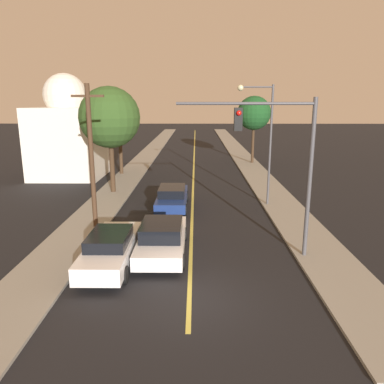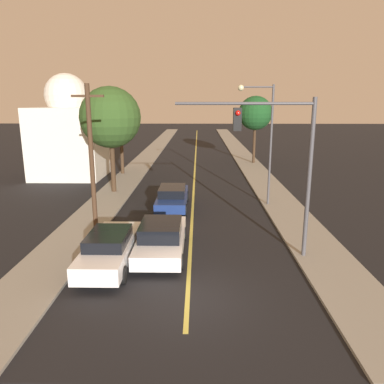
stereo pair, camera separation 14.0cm
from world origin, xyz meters
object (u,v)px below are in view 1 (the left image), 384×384
car_near_lane_front (162,237)px  domed_building_left (68,134)px  car_outer_lane_front (111,248)px  car_near_lane_second (172,197)px  utility_pole_left (91,155)px  tree_left_near (119,117)px  tree_right_near (254,113)px  streetlamp_right (263,129)px  tree_left_far (110,118)px  traffic_signal_mast (280,150)px

car_near_lane_front → domed_building_left: domed_building_left is taller
car_outer_lane_front → car_near_lane_second: bearing=76.8°
utility_pole_left → domed_building_left: (-5.80, 13.82, -0.14)m
car_near_lane_front → car_near_lane_second: car_near_lane_front is taller
car_near_lane_second → tree_left_near: (-5.28, 10.86, 4.40)m
utility_pole_left → tree_right_near: bearing=61.6°
car_near_lane_front → tree_right_near: (7.48, 24.31, 4.53)m
car_outer_lane_front → streetlamp_right: size_ratio=0.70×
tree_left_far → tree_left_near: bearing=96.1°
car_near_lane_front → tree_left_near: (-5.28, 17.99, 4.39)m
traffic_signal_mast → domed_building_left: domed_building_left is taller
car_outer_lane_front → tree_left_far: tree_left_far is taller
tree_left_near → car_near_lane_front: bearing=-73.6°
car_near_lane_front → tree_right_near: tree_right_near is taller
car_outer_lane_front → domed_building_left: domed_building_left is taller
streetlamp_right → tree_left_far: size_ratio=0.99×
utility_pole_left → tree_left_far: tree_left_far is taller
car_outer_lane_front → tree_left_near: tree_left_near is taller
tree_left_far → tree_right_near: (12.03, 13.22, -0.12)m
utility_pole_left → tree_left_near: bearing=95.7°
car_near_lane_front → car_near_lane_second: (-0.00, 7.14, -0.01)m
car_outer_lane_front → tree_right_near: bearing=69.7°
car_near_lane_front → traffic_signal_mast: size_ratio=0.79×
car_near_lane_front → utility_pole_left: bearing=138.6°
utility_pole_left → car_near_lane_front: bearing=-41.4°
domed_building_left → utility_pole_left: bearing=-67.2°
tree_left_near → tree_right_near: (12.77, 6.31, 0.14)m
streetlamp_right → tree_left_near: 14.82m
car_near_lane_front → domed_building_left: 19.93m
car_near_lane_second → traffic_signal_mast: 9.71m
utility_pole_left → tree_left_near: utility_pole_left is taller
utility_pole_left → traffic_signal_mast: bearing=-23.1°
traffic_signal_mast → streetlamp_right: bearing=85.2°
utility_pole_left → tree_left_near: size_ratio=1.06×
car_near_lane_second → utility_pole_left: utility_pole_left is taller
car_near_lane_front → tree_right_near: size_ratio=0.75×
traffic_signal_mast → domed_building_left: (-14.48, 17.52, -0.84)m
car_near_lane_second → domed_building_left: size_ratio=0.59×
car_outer_lane_front → streetlamp_right: streetlamp_right is taller
utility_pole_left → tree_left_near: 14.75m
car_near_lane_second → traffic_signal_mast: (4.86, -7.46, 3.86)m
tree_left_far → tree_right_near: tree_left_far is taller
car_outer_lane_front → tree_left_far: (-2.58, 12.32, 4.63)m
car_near_lane_second → tree_left_near: tree_left_near is taller
traffic_signal_mast → utility_pole_left: bearing=156.9°
streetlamp_right → tree_right_near: 16.54m
car_near_lane_front → traffic_signal_mast: traffic_signal_mast is taller
domed_building_left → tree_right_near: bearing=22.6°
traffic_signal_mast → tree_right_near: (2.62, 24.63, 0.68)m
utility_pole_left → tree_left_far: size_ratio=0.98×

